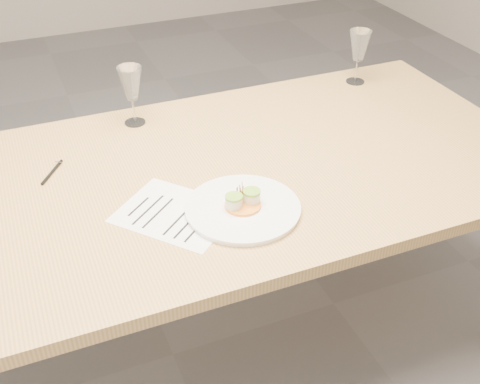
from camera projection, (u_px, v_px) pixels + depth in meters
name	position (u px, v px, depth m)	size (l,w,h in m)	color
ground	(173.00, 354.00, 2.18)	(7.00, 7.00, 0.00)	slate
dining_table	(158.00, 202.00, 1.79)	(2.40, 1.00, 0.75)	tan
dinner_plate	(243.00, 207.00, 1.63)	(0.32, 0.32, 0.08)	white
recipe_sheet	(176.00, 213.00, 1.63)	(0.37, 0.38, 0.00)	white
ballpoint_pen	(52.00, 172.00, 1.79)	(0.08, 0.12, 0.01)	black
wine_glass_2	(131.00, 85.00, 1.97)	(0.08, 0.08, 0.20)	white
wine_glass_3	(359.00, 47.00, 2.25)	(0.08, 0.08, 0.20)	white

